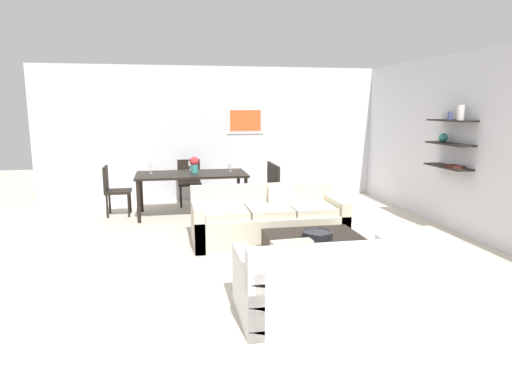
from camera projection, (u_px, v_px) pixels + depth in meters
The scene contains 16 objects.
ground_plane at pixel (271, 248), 6.25m from camera, with size 18.00×18.00×0.00m, color beige.
back_wall_unit at pixel (248, 134), 9.46m from camera, with size 8.40×0.09×2.70m.
right_wall_shelf_unit at pixel (451, 143), 7.14m from camera, with size 0.34×8.20×2.70m.
sofa_beige at pixel (268, 221), 6.52m from camera, with size 2.14×0.90×0.78m.
loveseat_white at pixel (327, 284), 4.21m from camera, with size 1.65×0.90×0.78m.
coffee_table at pixel (316, 253), 5.45m from camera, with size 1.13×1.00×0.38m.
decorative_bowl at pixel (317, 234), 5.38m from camera, with size 0.36×0.36×0.08m.
dining_table at pixel (192, 177), 8.03m from camera, with size 1.92×0.96×0.75m.
dining_chair_right_near at pixel (270, 186), 8.11m from camera, with size 0.44×0.44×0.88m.
dining_chair_head at pixel (189, 179), 8.92m from camera, with size 0.44×0.44×0.88m.
dining_chair_right_far at pixel (265, 183), 8.53m from camera, with size 0.44×0.44×0.88m.
dining_chair_left_far at pixel (113, 187), 8.01m from camera, with size 0.44×0.44×0.88m.
wine_glass_head at pixel (190, 164), 8.40m from camera, with size 0.07×0.07×0.17m.
wine_glass_left_far at pixel (150, 166), 7.98m from camera, with size 0.06×0.06×0.18m.
wine_glass_right_far at pixel (230, 166), 8.25m from camera, with size 0.07×0.07×0.14m.
centerpiece_vase at pixel (194, 164), 8.04m from camera, with size 0.16×0.16×0.29m.
Camera 1 is at (-1.35, -5.85, 1.91)m, focal length 31.98 mm.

